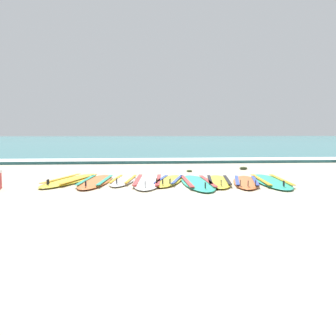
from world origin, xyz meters
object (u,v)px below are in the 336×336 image
surfboard_7 (246,182)px  surfboard_1 (96,181)px  surfboard_2 (124,180)px  surfboard_6 (218,181)px  surfboard_4 (169,181)px  surfboard_5 (197,182)px  surfboard_3 (148,181)px  surfboard_0 (71,180)px  surfboard_8 (271,181)px

surfboard_7 → surfboard_1: bearing=174.3°
surfboard_2 → surfboard_6: size_ratio=0.89×
surfboard_4 → surfboard_7: bearing=-11.1°
surfboard_5 → surfboard_6: bearing=18.2°
surfboard_3 → surfboard_5: size_ratio=1.02×
surfboard_4 → surfboard_6: same height
surfboard_7 → surfboard_2: bearing=170.6°
surfboard_5 → surfboard_3: bearing=164.8°
surfboard_0 → surfboard_3: (1.75, -0.31, -0.00)m
surfboard_6 → surfboard_5: bearing=-161.8°
surfboard_2 → surfboard_7: 2.74m
surfboard_0 → surfboard_4: same height
surfboard_1 → surfboard_2: (0.61, 0.12, 0.00)m
surfboard_1 → surfboard_3: size_ratio=0.93×
surfboard_3 → surfboard_6: 1.58m
surfboard_4 → surfboard_3: bearing=-173.4°
surfboard_0 → surfboard_3: size_ratio=0.98×
surfboard_3 → surfboard_4: bearing=6.6°
surfboard_1 → surfboard_8: (3.90, -0.26, -0.00)m
surfboard_0 → surfboard_3: same height
surfboard_4 → surfboard_7: same height
surfboard_2 → surfboard_8: (3.29, -0.37, -0.00)m
surfboard_1 → surfboard_8: bearing=-3.8°
surfboard_6 → surfboard_2: bearing=171.9°
surfboard_3 → surfboard_8: 2.75m
surfboard_4 → surfboard_0: bearing=173.5°
surfboard_2 → surfboard_5: (1.62, -0.47, -0.00)m
surfboard_1 → surfboard_6: bearing=-3.9°
surfboard_4 → surfboard_6: size_ratio=0.95×
surfboard_0 → surfboard_5: size_ratio=1.00×
surfboard_1 → surfboard_8: size_ratio=0.93×
surfboard_0 → surfboard_6: (3.32, -0.44, 0.00)m
surfboard_0 → surfboard_1: size_ratio=1.06×
surfboard_2 → surfboard_4: 1.04m
surfboard_2 → surfboard_4: bearing=-6.7°
surfboard_3 → surfboard_6: bearing=-4.5°
surfboard_2 → surfboard_5: same height
surfboard_1 → surfboard_4: same height
surfboard_4 → surfboard_8: 2.27m
surfboard_2 → surfboard_5: 1.68m
surfboard_1 → surfboard_3: 1.16m
surfboard_4 → surfboard_8: bearing=-6.4°
surfboard_3 → surfboard_7: same height
surfboard_0 → surfboard_6: 3.35m
surfboard_5 → surfboard_8: 1.68m
surfboard_4 → surfboard_5: same height
surfboard_0 → surfboard_1: (0.59, -0.25, 0.00)m
surfboard_5 → surfboard_7: 1.09m
surfboard_3 → surfboard_4: size_ratio=1.24×
surfboard_6 → surfboard_8: bearing=-3.6°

